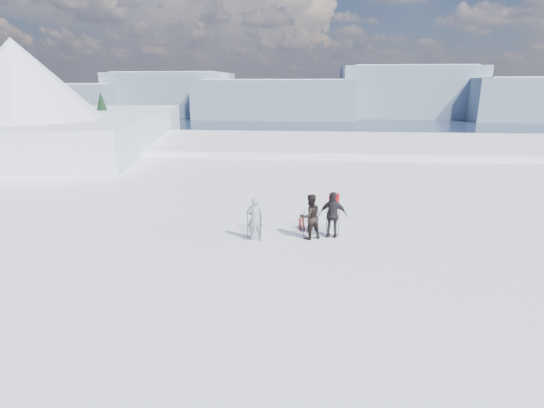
{
  "coord_description": "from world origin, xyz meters",
  "views": [
    {
      "loc": [
        -0.61,
        -12.19,
        6.02
      ],
      "look_at": [
        -2.05,
        3.0,
        1.63
      ],
      "focal_mm": 28.0,
      "sensor_mm": 36.0,
      "label": 1
    }
  ],
  "objects_px": {
    "skier_dark": "(310,217)",
    "skis_loose": "(302,224)",
    "skier_pack": "(333,215)",
    "skier_grey": "(255,219)"
  },
  "relations": [
    {
      "from": "skier_grey",
      "to": "skier_dark",
      "type": "relative_size",
      "value": 0.96
    },
    {
      "from": "skier_pack",
      "to": "skis_loose",
      "type": "distance_m",
      "value": 2.18
    },
    {
      "from": "skier_pack",
      "to": "skis_loose",
      "type": "xyz_separation_m",
      "value": [
        -1.26,
        1.51,
        -0.93
      ]
    },
    {
      "from": "skier_grey",
      "to": "skier_pack",
      "type": "bearing_deg",
      "value": -172.04
    },
    {
      "from": "skier_grey",
      "to": "skis_loose",
      "type": "distance_m",
      "value": 2.91
    },
    {
      "from": "skier_dark",
      "to": "skier_pack",
      "type": "relative_size",
      "value": 0.97
    },
    {
      "from": "skier_grey",
      "to": "skier_pack",
      "type": "xyz_separation_m",
      "value": [
        3.05,
        0.6,
        0.06
      ]
    },
    {
      "from": "skier_dark",
      "to": "skis_loose",
      "type": "distance_m",
      "value": 1.99
    },
    {
      "from": "skier_dark",
      "to": "skier_pack",
      "type": "bearing_deg",
      "value": 165.66
    },
    {
      "from": "skier_dark",
      "to": "skis_loose",
      "type": "xyz_separation_m",
      "value": [
        -0.35,
        1.74,
        -0.9
      ]
    }
  ]
}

